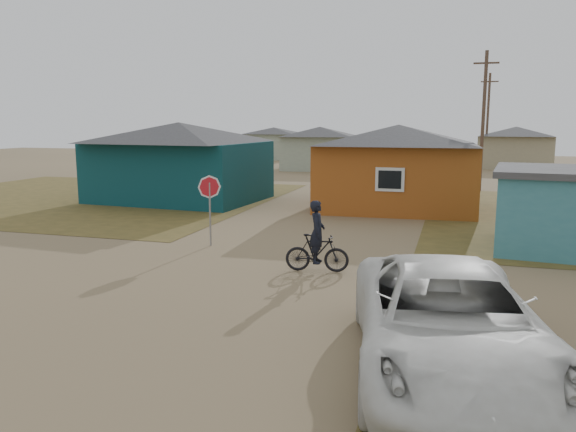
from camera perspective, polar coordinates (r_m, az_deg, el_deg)
name	(u,v)px	position (r m, az deg, el deg)	size (l,w,h in m)	color
ground	(236,286)	(14.14, -5.26, -7.07)	(120.00, 120.00, 0.00)	#86704D
grass_nw	(84,197)	(32.16, -19.98, 1.80)	(20.00, 18.00, 0.00)	brown
house_teal	(180,161)	(29.46, -10.95, 5.55)	(8.93, 7.08, 4.00)	#0A3439
house_yellow	(397,166)	(26.76, 11.06, 5.04)	(7.72, 6.76, 3.90)	#9F4F18
house_pale_west	(320,147)	(47.91, 3.24, 6.96)	(7.04, 6.15, 3.60)	#99A48D
house_beige_east	(515,147)	(52.83, 22.09, 6.53)	(6.95, 6.05, 3.60)	#9A906D
house_pale_north	(274,143)	(61.63, -1.45, 7.46)	(6.28, 5.81, 3.40)	#99A48D
utility_pole_near	(483,120)	(34.59, 19.21, 9.23)	(1.40, 0.20, 8.00)	brown
utility_pole_far	(487,120)	(50.61, 19.61, 9.16)	(1.40, 0.20, 8.00)	brown
stop_sign	(210,194)	(18.38, -7.97, 2.24)	(0.74, 0.25, 2.33)	gray
cyclist	(317,246)	(15.23, 2.98, -3.06)	(1.78, 0.73, 1.95)	black
vehicle	(448,322)	(9.50, 15.97, -10.31)	(2.89, 6.26, 1.74)	silver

